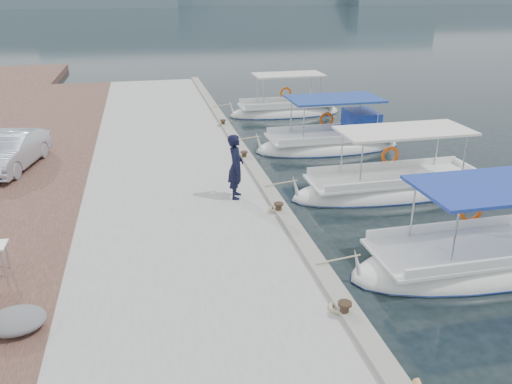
% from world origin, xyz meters
% --- Properties ---
extents(ground, '(400.00, 400.00, 0.00)m').
position_xyz_m(ground, '(0.00, 0.00, 0.00)').
color(ground, black).
rests_on(ground, ground).
extents(concrete_quay, '(6.00, 40.00, 0.50)m').
position_xyz_m(concrete_quay, '(-3.00, 5.00, 0.25)').
color(concrete_quay, '#A4A39E').
rests_on(concrete_quay, ground).
extents(quay_curb, '(0.44, 40.00, 0.12)m').
position_xyz_m(quay_curb, '(-0.22, 5.00, 0.56)').
color(quay_curb, gray).
rests_on(quay_curb, concrete_quay).
extents(cobblestone_strip, '(4.00, 40.00, 0.50)m').
position_xyz_m(cobblestone_strip, '(-8.00, 5.00, 0.25)').
color(cobblestone_strip, '#52322B').
rests_on(cobblestone_strip, ground).
extents(fishing_caique_b, '(7.16, 2.45, 2.83)m').
position_xyz_m(fishing_caique_b, '(4.17, -1.68, 0.12)').
color(fishing_caique_b, white).
rests_on(fishing_caique_b, ground).
extents(fishing_caique_c, '(7.32, 2.18, 2.83)m').
position_xyz_m(fishing_caique_c, '(4.25, 3.33, 0.12)').
color(fishing_caique_c, white).
rests_on(fishing_caique_c, ground).
extents(fishing_caique_d, '(6.53, 2.47, 2.83)m').
position_xyz_m(fishing_caique_d, '(3.96, 8.66, 0.20)').
color(fishing_caique_d, white).
rests_on(fishing_caique_d, ground).
extents(fishing_caique_e, '(6.27, 2.07, 2.83)m').
position_xyz_m(fishing_caique_e, '(3.72, 15.15, 0.13)').
color(fishing_caique_e, white).
rests_on(fishing_caique_e, ground).
extents(mooring_bollards, '(0.28, 20.28, 0.33)m').
position_xyz_m(mooring_bollards, '(-0.35, 1.50, 0.69)').
color(mooring_bollards, black).
rests_on(mooring_bollards, concrete_quay).
extents(fisherman, '(0.66, 0.84, 2.01)m').
position_xyz_m(fisherman, '(-1.32, 2.98, 1.51)').
color(fisherman, black).
rests_on(fisherman, concrete_quay).
extents(parked_car, '(2.22, 4.14, 1.30)m').
position_xyz_m(parked_car, '(-8.66, 7.39, 1.15)').
color(parked_car, '#B0BACA').
rests_on(parked_car, cobblestone_strip).
extents(tarp_bundle, '(1.10, 0.90, 0.40)m').
position_xyz_m(tarp_bundle, '(-6.60, -2.51, 0.70)').
color(tarp_bundle, slate).
rests_on(tarp_bundle, cobblestone_strip).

